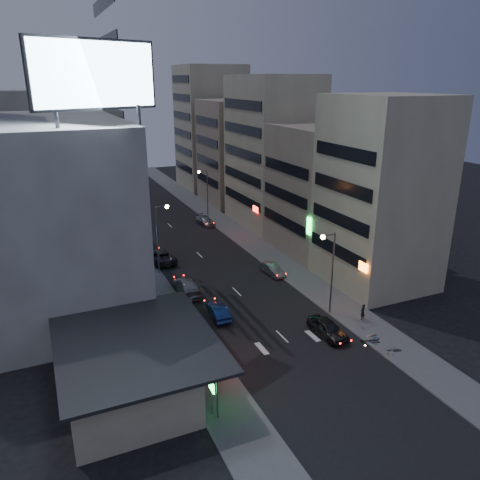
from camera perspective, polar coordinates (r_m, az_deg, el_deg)
ground at (r=39.14m, az=8.07°, el=-14.31°), size 180.00×180.00×0.00m
sidewalk_left at (r=62.05m, az=-13.17°, el=-1.59°), size 4.00×120.00×0.12m
sidewalk_right at (r=66.52m, az=0.43°, el=0.34°), size 4.00×120.00×0.12m
food_court at (r=35.48m, az=-13.82°, el=-14.76°), size 11.00×13.00×3.88m
white_building at (r=49.01m, az=-21.98°, el=2.99°), size 14.00×24.00×18.00m
shophouse_near at (r=51.51m, az=16.76°, el=5.45°), size 10.00×11.00×20.00m
shophouse_mid at (r=61.16m, az=10.03°, el=6.10°), size 11.00×12.00×16.00m
shophouse_far at (r=71.34m, az=3.98°, el=10.63°), size 10.00×14.00×22.00m
far_left_a at (r=73.34m, az=-21.92°, el=8.76°), size 11.00×10.00×20.00m
far_left_b at (r=86.56m, az=-22.51°, el=8.38°), size 12.00×10.00×15.00m
far_right_a at (r=85.24m, az=-0.51°, el=10.69°), size 11.00×12.00×18.00m
far_right_b at (r=97.96m, az=-3.58°, el=13.51°), size 12.00×12.00×24.00m
billboard at (r=37.71m, az=-17.24°, el=18.65°), size 9.52×3.75×6.20m
street_lamp_right_near at (r=44.08m, az=10.86°, el=-2.64°), size 1.60×0.44×8.02m
street_lamp_left at (r=53.33m, az=-9.70°, el=1.27°), size 1.60×0.44×8.02m
street_lamp_right_far at (r=73.28m, az=-4.31°, el=6.36°), size 1.60×0.44×8.02m
parked_car_right_near at (r=42.29m, az=10.64°, el=-10.54°), size 2.07×4.52×1.50m
parked_car_right_mid at (r=54.08m, az=3.95°, el=-3.58°), size 1.61×3.94×1.27m
parked_car_left at (r=58.37m, az=-9.72°, el=-1.92°), size 3.17×5.86×1.56m
parked_car_right_far at (r=72.54m, az=-4.27°, el=2.37°), size 2.21×4.59×1.29m
road_car_blue at (r=44.60m, az=-2.68°, el=-8.68°), size 1.75×4.11×1.32m
road_car_silver at (r=49.64m, az=-6.52°, el=-5.60°), size 2.55×5.61×1.59m
person at (r=45.41m, az=14.73°, el=-8.47°), size 0.66×0.53×1.56m
scooter_black_a at (r=41.99m, az=18.39°, el=-11.72°), size 0.81×1.66×0.97m
scooter_silver_a at (r=41.94m, az=18.84°, el=-11.61°), size 1.16×2.12×1.23m
scooter_blue at (r=42.99m, az=16.23°, el=-10.68°), size 1.20×1.76×1.03m
scooter_black_b at (r=42.58m, az=16.52°, el=-10.91°), size 1.21×2.00×1.16m
scooter_silver_b at (r=43.52m, az=15.98°, el=-10.28°), size 0.78×1.70×1.00m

